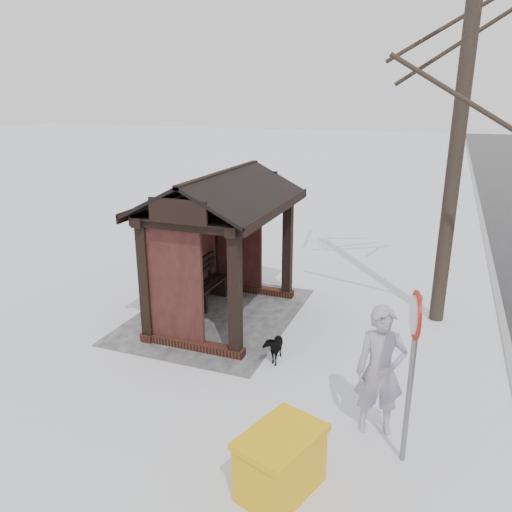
{
  "coord_description": "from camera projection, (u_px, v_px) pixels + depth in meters",
  "views": [
    {
      "loc": [
        8.82,
        4.09,
        4.48
      ],
      "look_at": [
        0.23,
        0.8,
        1.52
      ],
      "focal_mm": 35.0,
      "sensor_mm": 36.0,
      "label": 1
    }
  ],
  "objects": [
    {
      "name": "dog",
      "position": [
        274.0,
        346.0,
        8.8
      ],
      "size": [
        0.66,
        0.38,
        0.53
      ],
      "primitive_type": "imported",
      "rotation": [
        0.0,
        0.0,
        1.72
      ],
      "color": "black",
      "rests_on": "ground"
    },
    {
      "name": "ground",
      "position": [
        225.0,
        317.0,
        10.61
      ],
      "size": [
        120.0,
        120.0,
        0.0
      ],
      "primitive_type": "plane",
      "color": "silver",
      "rests_on": "ground"
    },
    {
      "name": "road_sign",
      "position": [
        413.0,
        342.0,
        5.94
      ],
      "size": [
        0.59,
        0.17,
        2.33
      ],
      "rotation": [
        0.0,
        0.0,
        0.23
      ],
      "color": "slate",
      "rests_on": "ground"
    },
    {
      "name": "kerb",
      "position": [
        511.0,
        363.0,
        8.73
      ],
      "size": [
        120.0,
        0.15,
        0.06
      ],
      "primitive_type": "cube",
      "color": "gray",
      "rests_on": "ground"
    },
    {
      "name": "trampled_patch",
      "position": [
        216.0,
        315.0,
        10.68
      ],
      "size": [
        4.2,
        3.2,
        0.02
      ],
      "primitive_type": "cube",
      "color": "gray",
      "rests_on": "ground"
    },
    {
      "name": "grit_bin",
      "position": [
        281.0,
        462.0,
        5.82
      ],
      "size": [
        1.21,
        1.0,
        0.8
      ],
      "rotation": [
        0.0,
        0.0,
        -0.33
      ],
      "color": "#E0A30D",
      "rests_on": "ground"
    },
    {
      "name": "pedestrian",
      "position": [
        380.0,
        371.0,
        6.75
      ],
      "size": [
        0.6,
        0.77,
        1.86
      ],
      "primitive_type": "imported",
      "rotation": [
        0.0,
        0.0,
        1.83
      ],
      "color": "#9B93AC",
      "rests_on": "ground"
    },
    {
      "name": "bus_shelter",
      "position": [
        216.0,
        217.0,
        10.0
      ],
      "size": [
        3.6,
        2.4,
        3.09
      ],
      "color": "#3A1E15",
      "rests_on": "ground"
    }
  ]
}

